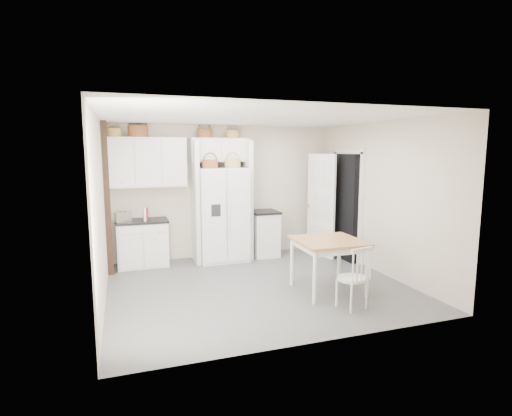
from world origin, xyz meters
name	(u,v)px	position (x,y,z in m)	size (l,w,h in m)	color
floor	(257,285)	(0.00, 0.00, 0.00)	(4.50, 4.50, 0.00)	#4C4C4C
ceiling	(257,117)	(0.00, 0.00, 2.60)	(4.50, 4.50, 0.00)	white
wall_back	(225,191)	(0.00, 2.00, 1.30)	(4.50, 4.50, 0.00)	#BFB79A
wall_left	(100,211)	(-2.25, 0.00, 1.30)	(4.00, 4.00, 0.00)	#BFB79A
wall_right	(382,198)	(2.25, 0.00, 1.30)	(4.00, 4.00, 0.00)	#BFB79A
refrigerator	(222,214)	(-0.15, 1.66, 0.90)	(0.93, 0.74, 1.79)	silver
base_cab_left	(143,244)	(-1.65, 1.70, 0.41)	(0.89, 0.56, 0.82)	silver
base_cab_right	(264,234)	(0.72, 1.70, 0.44)	(0.50, 0.60, 0.88)	silver
dining_table	(328,265)	(0.93, -0.57, 0.40)	(0.95, 0.95, 0.79)	brown
windsor_chair	(352,278)	(0.91, -1.26, 0.41)	(0.40, 0.37, 0.82)	silver
counter_left	(142,221)	(-1.65, 1.70, 0.84)	(0.92, 0.60, 0.04)	black
counter_right	(264,212)	(0.72, 1.70, 0.90)	(0.54, 0.64, 0.04)	black
toaster	(123,217)	(-1.97, 1.59, 0.95)	(0.27, 0.15, 0.18)	silver
cookbook_red	(147,215)	(-1.55, 1.62, 0.97)	(0.03, 0.15, 0.22)	maroon
cookbook_cream	(144,214)	(-1.60, 1.62, 0.97)	(0.03, 0.15, 0.23)	white
basket_upper_a	(114,133)	(-2.04, 1.83, 2.42)	(0.26, 0.26, 0.15)	olive
basket_upper_b	(138,131)	(-1.64, 1.83, 2.45)	(0.35, 0.35, 0.20)	#541E10
basket_bridge_a	(204,134)	(-0.44, 1.83, 2.43)	(0.28, 0.28, 0.16)	#541E10
basket_bridge_b	(232,134)	(0.11, 1.83, 2.42)	(0.25, 0.25, 0.15)	olive
basket_fridge_a	(210,164)	(-0.39, 1.56, 1.87)	(0.29, 0.29, 0.15)	#541E10
basket_fridge_b	(233,164)	(0.04, 1.56, 1.87)	(0.30, 0.30, 0.16)	olive
upper_cabinet	(147,162)	(-1.50, 1.83, 1.90)	(1.40, 0.34, 0.90)	silver
bridge_cabinet	(219,150)	(-0.15, 1.83, 2.12)	(1.12, 0.34, 0.45)	silver
fridge_panel_left	(195,202)	(-0.66, 1.70, 1.15)	(0.08, 0.60, 2.30)	silver
fridge_panel_right	(247,200)	(0.36, 1.70, 1.15)	(0.08, 0.60, 2.30)	silver
trim_post	(107,199)	(-2.20, 1.35, 1.30)	(0.09, 0.09, 2.60)	black
doorway_void	(346,207)	(2.16, 1.00, 1.02)	(0.18, 0.85, 2.05)	black
door_slab	(321,205)	(1.80, 1.33, 1.02)	(0.80, 0.04, 2.05)	white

